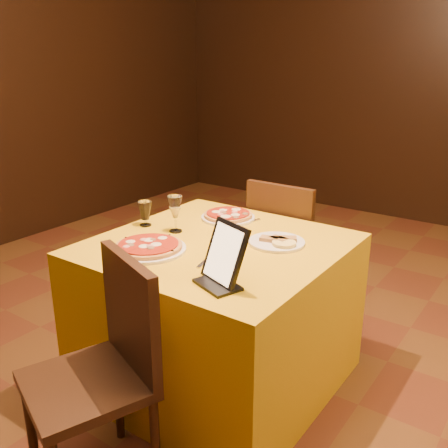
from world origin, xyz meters
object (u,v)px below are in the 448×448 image
Objects in this scene: chair_main_near at (86,384)px; pizza_far at (228,216)px; main_table at (218,313)px; pizza_near at (149,248)px; chair_main_far at (293,251)px; water_glass at (145,214)px; wine_glass at (175,214)px; tablet at (225,253)px.

pizza_far is (-0.17, 1.15, 0.31)m from chair_main_near.
pizza_near is (-0.20, -0.26, 0.39)m from main_table.
chair_main_far is (0.00, 0.78, 0.08)m from main_table.
water_glass is (-0.46, -0.80, 0.36)m from chair_main_far.
main_table is at bearing -62.61° from pizza_far.
wine_glass is at bearing 178.48° from main_table.
water_glass is 0.80m from tablet.
pizza_far is 0.35m from wine_glass.
wine_glass reaches higher than pizza_far.
water_glass is at bearing 60.58° from chair_main_far.
wine_glass reaches higher than main_table.
chair_main_near is at bearing -72.16° from wine_glass.
chair_main_near is at bearing -99.05° from tablet.
tablet is at bearing 104.27° from chair_main_far.
pizza_far is (-0.17, -0.45, 0.31)m from chair_main_far.
wine_glass is 1.46× the size of water_glass.
tablet reaches higher than wine_glass.
chair_main_near is at bearing 90.50° from chair_main_far.
wine_glass is (-0.10, -0.32, 0.08)m from pizza_far.
tablet is at bearing -8.10° from pizza_near.
chair_main_near is 4.79× the size of wine_glass.
chair_main_near and chair_main_far have the same top height.
pizza_near is (-0.20, -1.05, 0.31)m from chair_main_far.
main_table is 3.22× the size of pizza_near.
wine_glass is 0.64m from tablet.
pizza_near is 1.17× the size of pizza_far.
main_table is at bearing 149.64° from tablet.
chair_main_near is 3.12× the size of pizza_far.
wine_glass reaches higher than chair_main_far.
main_table is 3.77× the size of pizza_far.
pizza_near is 0.49m from tablet.
pizza_far is 1.54× the size of wine_glass.
main_table is 0.79m from chair_main_far.
tablet is at bearing 81.99° from chair_main_near.
wine_glass is (-0.27, 0.83, 0.39)m from chair_main_near.
chair_main_near reaches higher than main_table.
tablet is (0.47, -0.07, 0.10)m from pizza_near.
main_table is at bearing -1.52° from wine_glass.
chair_main_far reaches higher than main_table.
chair_main_far is at bearing 79.26° from pizza_near.
chair_main_near is 1.61m from chair_main_far.
chair_main_far is at bearing 123.71° from tablet.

